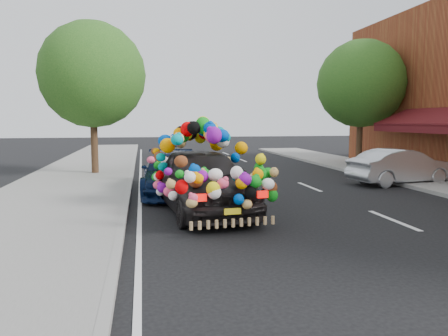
# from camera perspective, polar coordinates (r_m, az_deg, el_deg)

# --- Properties ---
(ground) EXTENTS (100.00, 100.00, 0.00)m
(ground) POSITION_cam_1_polar(r_m,az_deg,el_deg) (9.21, 1.64, -7.79)
(ground) COLOR black
(ground) RESTS_ON ground
(sidewalk) EXTENTS (4.00, 60.00, 0.12)m
(sidewalk) POSITION_cam_1_polar(r_m,az_deg,el_deg) (9.31, -25.46, -7.88)
(sidewalk) COLOR gray
(sidewalk) RESTS_ON ground
(kerb) EXTENTS (0.15, 60.00, 0.13)m
(kerb) POSITION_cam_1_polar(r_m,az_deg,el_deg) (9.01, -13.27, -7.86)
(kerb) COLOR gray
(kerb) RESTS_ON ground
(lane_markings) EXTENTS (6.00, 50.00, 0.01)m
(lane_markings) POSITION_cam_1_polar(r_m,az_deg,el_deg) (10.56, 21.22, -6.36)
(lane_markings) COLOR silver
(lane_markings) RESTS_ON ground
(tree_near_sidewalk) EXTENTS (4.20, 4.20, 6.13)m
(tree_near_sidewalk) POSITION_cam_1_polar(r_m,az_deg,el_deg) (18.42, -16.84, 11.57)
(tree_near_sidewalk) COLOR #332114
(tree_near_sidewalk) RESTS_ON ground
(tree_far_b) EXTENTS (4.00, 4.00, 5.90)m
(tree_far_b) POSITION_cam_1_polar(r_m,az_deg,el_deg) (21.25, 17.48, 10.45)
(tree_far_b) COLOR #332114
(tree_far_b) RESTS_ON ground
(plush_art_car) EXTENTS (2.74, 5.02, 2.22)m
(plush_art_car) POSITION_cam_1_polar(r_m,az_deg,el_deg) (10.60, -2.82, 0.32)
(plush_art_car) COLOR black
(plush_art_car) RESTS_ON ground
(navy_sedan) EXTENTS (2.01, 4.48, 1.28)m
(navy_sedan) POSITION_cam_1_polar(r_m,az_deg,el_deg) (13.36, -6.81, -0.65)
(navy_sedan) COLOR black
(navy_sedan) RESTS_ON ground
(silver_hatchback) EXTENTS (3.92, 1.85, 1.24)m
(silver_hatchback) POSITION_cam_1_polar(r_m,az_deg,el_deg) (16.47, 22.16, 0.17)
(silver_hatchback) COLOR #B2B4BA
(silver_hatchback) RESTS_ON ground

